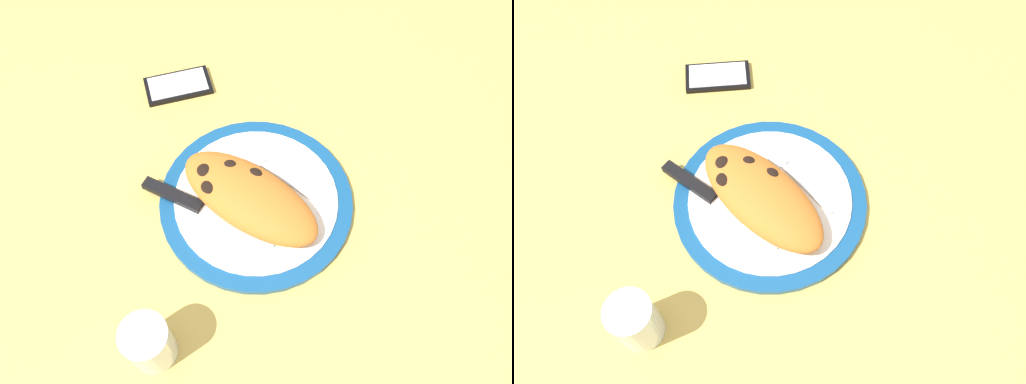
# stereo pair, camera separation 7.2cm
# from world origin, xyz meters

# --- Properties ---
(ground_plane) EXTENTS (1.50, 1.50, 0.03)m
(ground_plane) POSITION_xyz_m (0.00, 0.00, -0.01)
(ground_plane) COLOR #DBB756
(plate) EXTENTS (0.32, 0.32, 0.02)m
(plate) POSITION_xyz_m (0.00, 0.00, 0.01)
(plate) COLOR navy
(plate) RESTS_ON ground_plane
(calzone) EXTENTS (0.26, 0.13, 0.05)m
(calzone) POSITION_xyz_m (0.00, 0.02, 0.04)
(calzone) COLOR orange
(calzone) RESTS_ON plate
(fork) EXTENTS (0.16, 0.02, 0.00)m
(fork) POSITION_xyz_m (0.01, -0.06, 0.02)
(fork) COLOR silver
(fork) RESTS_ON plate
(knife) EXTENTS (0.24, 0.07, 0.01)m
(knife) POSITION_xyz_m (0.08, 0.08, 0.02)
(knife) COLOR silver
(knife) RESTS_ON plate
(smartphone) EXTENTS (0.12, 0.14, 0.01)m
(smartphone) POSITION_xyz_m (0.27, -0.09, 0.01)
(smartphone) COLOR black
(smartphone) RESTS_ON ground_plane
(water_glass) EXTENTS (0.07, 0.07, 0.10)m
(water_glass) POSITION_xyz_m (-0.05, 0.28, 0.04)
(water_glass) COLOR silver
(water_glass) RESTS_ON ground_plane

